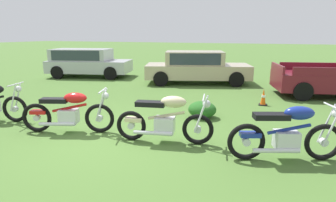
{
  "coord_description": "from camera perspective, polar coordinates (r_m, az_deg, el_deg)",
  "views": [
    {
      "loc": [
        3.3,
        -5.04,
        2.22
      ],
      "look_at": [
        0.7,
        1.61,
        0.5
      ],
      "focal_mm": 30.22,
      "sensor_mm": 36.0,
      "label": 1
    }
  ],
  "objects": [
    {
      "name": "motorcycle_cream",
      "position": [
        5.81,
        -0.61,
        -3.76
      ],
      "size": [
        2.02,
        0.79,
        1.02
      ],
      "rotation": [
        0.0,
        0.0,
        0.2
      ],
      "color": "black",
      "rests_on": "ground"
    },
    {
      "name": "motorcycle_blue",
      "position": [
        5.43,
        22.88,
        -6.11
      ],
      "size": [
        1.94,
        0.98,
        1.02
      ],
      "rotation": [
        0.0,
        0.0,
        0.36
      ],
      "color": "black",
      "rests_on": "ground"
    },
    {
      "name": "car_beige",
      "position": [
        12.86,
        5.7,
        7.13
      ],
      "size": [
        4.92,
        3.12,
        1.43
      ],
      "rotation": [
        0.0,
        0.0,
        0.32
      ],
      "color": "#BCAD8C",
      "rests_on": "ground"
    },
    {
      "name": "shrub_low",
      "position": [
        7.65,
        6.9,
        -1.71
      ],
      "size": [
        0.76,
        0.68,
        0.44
      ],
      "color": "#235B1E",
      "rests_on": "ground"
    },
    {
      "name": "ground_plane",
      "position": [
        6.42,
        -11.21,
        -6.97
      ],
      "size": [
        120.0,
        120.0,
        0.0
      ],
      "primitive_type": "plane",
      "color": "#476B2D"
    },
    {
      "name": "traffic_cone",
      "position": [
        9.38,
        18.67,
        0.65
      ],
      "size": [
        0.25,
        0.25,
        0.53
      ],
      "color": "#EA590F",
      "rests_on": "ground"
    },
    {
      "name": "car_silver",
      "position": [
        15.35,
        -16.21,
        7.83
      ],
      "size": [
        4.44,
        2.8,
        1.43
      ],
      "rotation": [
        0.0,
        0.0,
        0.26
      ],
      "color": "#B2B5BA",
      "rests_on": "ground"
    },
    {
      "name": "motorcycle_red",
      "position": [
        6.79,
        -19.42,
        -2.12
      ],
      "size": [
        2.02,
        0.99,
        1.02
      ],
      "rotation": [
        0.0,
        0.0,
        0.35
      ],
      "color": "black",
      "rests_on": "ground"
    }
  ]
}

